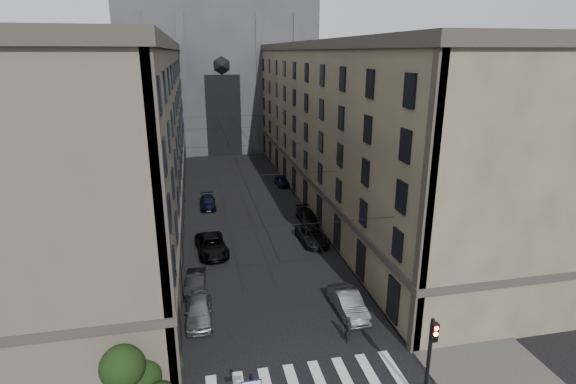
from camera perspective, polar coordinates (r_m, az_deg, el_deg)
sidewalk_left at (r=54.45m, az=-16.75°, el=-2.30°), size 7.00×80.00×0.15m
sidewalk_right at (r=56.48m, az=4.94°, el=-0.89°), size 7.00×80.00×0.15m
zebra_crossing at (r=27.44m, az=2.34°, el=-22.88°), size 11.00×3.20×0.01m
building_left at (r=52.55m, az=-20.84°, el=7.08°), size 13.60×60.60×18.85m
building_right at (r=55.22m, az=8.15°, el=8.48°), size 13.60×60.60×18.85m
gothic_tower at (r=90.36m, az=-9.00°, el=17.24°), size 35.00×23.00×58.00m
traffic_light_right at (r=24.97m, az=17.61°, el=-18.91°), size 0.34×0.50×5.20m
shrub_cluster at (r=25.99m, az=-18.06°, el=-21.43°), size 3.90×4.40×3.90m
tram_wires at (r=52.22m, az=-5.89°, el=5.72°), size 14.00×60.00×0.43m
car_left_near at (r=32.46m, az=-11.25°, el=-14.49°), size 1.93×4.58×1.55m
car_left_midnear at (r=36.09m, az=-11.67°, el=-11.22°), size 1.76×4.19×1.34m
car_left_midfar at (r=41.97m, az=-9.66°, el=-6.70°), size 3.12×5.84×1.56m
car_left_far at (r=54.13m, az=-10.15°, el=-1.29°), size 1.85×4.48×1.30m
car_right_near at (r=32.92m, az=7.66°, el=-13.80°), size 1.77×4.75×1.55m
car_right_midnear at (r=43.69m, az=3.08°, el=-5.58°), size 2.59×5.15×1.40m
car_right_midfar at (r=48.89m, az=2.46°, el=-3.08°), size 1.88×4.49×1.30m
car_right_far at (r=62.07m, az=-0.79°, el=1.43°), size 1.69×3.96×1.33m
pedestrian at (r=30.05m, az=7.67°, el=-16.90°), size 0.63×0.76×1.77m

